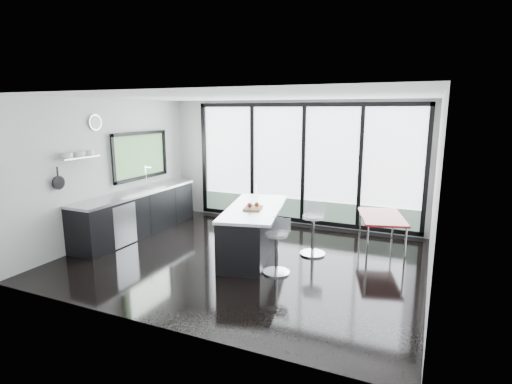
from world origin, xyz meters
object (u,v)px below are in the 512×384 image
at_px(island, 251,230).
at_px(bar_stool_far, 313,235).
at_px(red_table, 381,234).
at_px(bar_stool_near, 277,253).

height_order(island, bar_stool_far, island).
bearing_deg(island, bar_stool_far, 22.40).
xyz_separation_m(bar_stool_far, red_table, (1.10, 0.67, -0.03)).
distance_m(island, bar_stool_near, 0.99).
height_order(bar_stool_far, red_table, bar_stool_far).
relative_size(bar_stool_near, red_table, 0.54).
xyz_separation_m(bar_stool_near, red_table, (1.40, 1.73, -0.00)).
bearing_deg(bar_stool_far, bar_stool_near, -110.33).
bearing_deg(red_table, bar_stool_near, -128.82).
relative_size(bar_stool_near, bar_stool_far, 0.93).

